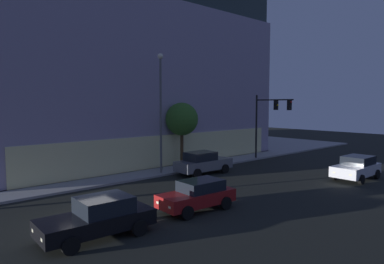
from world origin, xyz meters
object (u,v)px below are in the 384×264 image
Objects in this scene: sidewalk_tree at (182,119)px; traffic_light_far_corner at (269,114)px; modern_building at (91,78)px; street_lamp_sidewalk at (161,100)px; car_black at (99,217)px; car_red at (198,195)px; car_grey at (203,163)px; car_white at (356,167)px.

traffic_light_far_corner is at bearing -19.86° from sidewalk_tree.
traffic_light_far_corner is at bearing -64.06° from modern_building.
street_lamp_sidewalk is 13.62m from car_black.
car_red is 9.22m from car_grey.
street_lamp_sidewalk reaches higher than car_red.
car_white is at bearing -9.69° from car_red.
traffic_light_far_corner is 22.36m from car_black.
modern_building is 4.93× the size of traffic_light_far_corner.
car_black is at bearing 179.30° from car_red.
sidewalk_tree is (3.17, 1.26, -1.64)m from street_lamp_sidewalk.
car_white is (7.12, -8.84, -0.03)m from car_grey.
street_lamp_sidewalk is at bearing -158.24° from sidewalk_tree.
car_white is at bearing -51.14° from car_grey.
sidewalk_tree is at bearing 21.76° from street_lamp_sidewalk.
traffic_light_far_corner is 9.96m from car_white.
car_black is 1.08× the size of car_white.
traffic_light_far_corner is (9.19, -18.90, -4.04)m from modern_building.
modern_building reaches higher than car_black.
car_red is at bearing -114.77° from street_lamp_sidewalk.
street_lamp_sidewalk is at bearing 142.23° from car_grey.
car_black is at bearing -162.37° from traffic_light_far_corner.
car_red is at bearing -103.83° from modern_building.
street_lamp_sidewalk is 10.63m from car_red.
car_white reaches higher than car_black.
modern_building reaches higher than car_red.
sidewalk_tree is at bearing 54.04° from car_red.
car_black is 0.99× the size of car_grey.
street_lamp_sidewalk is 2.10× the size of car_white.
sidewalk_tree is at bearing -87.17° from modern_building.
traffic_light_far_corner is at bearing -8.71° from street_lamp_sidewalk.
car_white is at bearing -101.58° from traffic_light_far_corner.
car_grey reaches higher than car_white.
car_white is (19.15, -2.40, 0.04)m from car_black.
modern_building is 6.50× the size of car_black.
modern_building is 16.47m from sidewalk_tree.
street_lamp_sidewalk is 2.19× the size of car_red.
traffic_light_far_corner is 1.30× the size of car_grey.
street_lamp_sidewalk is 1.68× the size of sidewalk_tree.
traffic_light_far_corner is at bearing 78.42° from car_white.
traffic_light_far_corner reaches higher than car_black.
street_lamp_sidewalk is (-11.57, 1.77, 1.30)m from traffic_light_far_corner.
street_lamp_sidewalk is 3.78m from sidewalk_tree.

